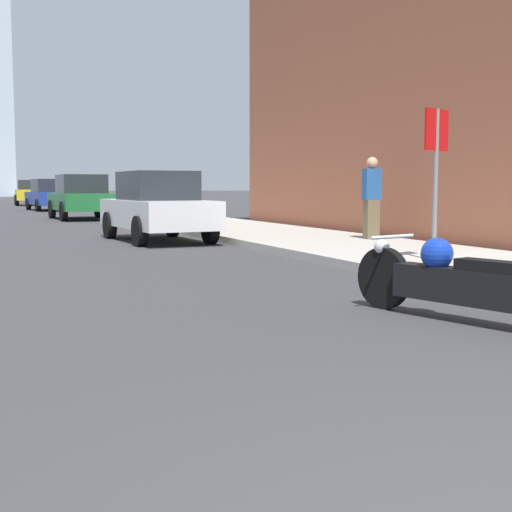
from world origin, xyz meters
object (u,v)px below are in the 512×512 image
Objects in this scene: motorcycle at (459,281)px; parked_car_white at (157,206)px; parked_car_blue at (50,195)px; stop_sign at (436,158)px; pedestrian at (372,197)px; parked_car_green at (81,197)px; parked_car_yellow at (29,193)px.

motorcycle is 10.50m from parked_car_white.
parked_car_blue is 2.09× the size of stop_sign.
motorcycle is at bearing -115.81° from pedestrian.
parked_car_white is 22.41m from parked_car_blue.
parked_car_green is 21.62m from parked_car_yellow.
parked_car_green is 18.83m from stop_sign.
pedestrian is (3.79, -2.98, 0.23)m from parked_car_white.
stop_sign reaches higher than pedestrian.
pedestrian is (3.76, -14.58, 0.17)m from parked_car_green.
parked_car_blue is at bearing 86.42° from parked_car_white.
motorcycle is 0.58× the size of parked_car_white.
motorcycle is 22.09m from parked_car_green.
parked_car_white is (-0.16, 10.49, 0.41)m from motorcycle.
parked_car_green reaches higher than parked_car_white.
parked_car_white is 1.87× the size of stop_sign.
stop_sign is at bearing -75.01° from parked_car_white.
parked_car_blue reaches higher than parked_car_white.
stop_sign is (2.38, -7.07, 0.87)m from parked_car_white.
parked_car_yellow is 40.37m from stop_sign.
parked_car_blue is (-0.16, 32.90, 0.42)m from motorcycle.
pedestrian is (3.95, -36.20, 0.18)m from parked_car_yellow.
parked_car_yellow is (-0.19, 21.62, -0.01)m from parked_car_green.
parked_car_green is at bearing 86.30° from parked_car_white.
parked_car_white is at bearing 74.42° from motorcycle.
parked_car_blue is 1.17× the size of parked_car_yellow.
parked_car_white is 7.51m from stop_sign.
motorcycle is 4.27m from stop_sign.
stop_sign is at bearing 40.58° from motorcycle.
parked_car_yellow is at bearing 73.98° from motorcycle.
parked_car_white is at bearing -87.87° from parked_car_yellow.
parked_car_white is 33.22m from parked_car_yellow.
pedestrian is at bearing -41.77° from parked_car_white.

